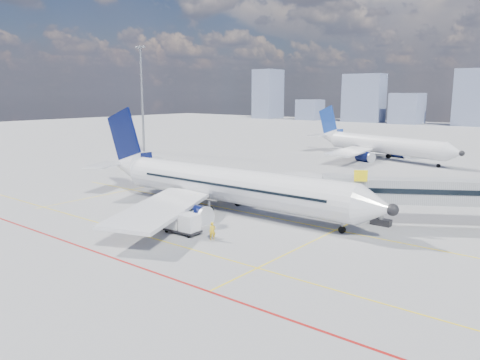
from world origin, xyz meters
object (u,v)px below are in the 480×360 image
Objects in this scene: main_aircraft at (219,184)px; cargo_dolly at (182,222)px; baggage_tug at (193,217)px; belt_loader at (176,204)px; second_aircraft at (379,144)px; ramp_worker at (212,231)px.

main_aircraft reaches higher than cargo_dolly.
main_aircraft is 16.16× the size of baggage_tug.
belt_loader is (-6.71, 3.87, -0.24)m from baggage_tug.
baggage_tug is at bearing 113.76° from cargo_dolly.
belt_loader is (-1.96, -59.70, -2.63)m from second_aircraft.
second_aircraft is at bearing 92.49° from cargo_dolly.
ramp_worker is (7.69, -9.90, -2.31)m from main_aircraft.
second_aircraft reaches higher than belt_loader.
ramp_worker is (12.13, -6.65, 0.31)m from belt_loader.
ramp_worker is (10.17, -66.35, -2.32)m from second_aircraft.
belt_loader is at bearing -73.18° from second_aircraft.
second_aircraft is at bearing 82.08° from baggage_tug.
belt_loader is at bearing 137.80° from baggage_tug.
belt_loader is at bearing 136.95° from cargo_dolly.
second_aircraft reaches higher than baggage_tug.
cargo_dolly is (6.29, -66.67, -2.03)m from second_aircraft.
main_aircraft is 12.74m from ramp_worker.
baggage_tug is 1.52× the size of ramp_worker.
second_aircraft reaches higher than ramp_worker.
belt_loader reaches higher than baggage_tug.
cargo_dolly is 2.24× the size of ramp_worker.
second_aircraft is 21.32× the size of ramp_worker.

